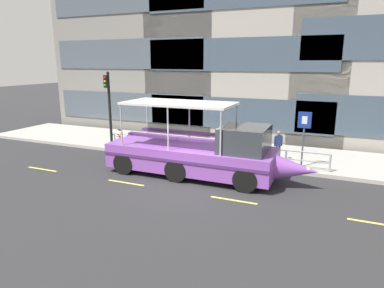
# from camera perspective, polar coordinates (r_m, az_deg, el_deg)

# --- Properties ---
(ground_plane) EXTENTS (120.00, 120.00, 0.00)m
(ground_plane) POSITION_cam_1_polar(r_m,az_deg,el_deg) (14.61, -0.97, -6.59)
(ground_plane) COLOR #2B2B2D
(sidewalk) EXTENTS (32.00, 4.80, 0.18)m
(sidewalk) POSITION_cam_1_polar(r_m,az_deg,el_deg) (19.59, 5.74, -1.09)
(sidewalk) COLOR #A8A59E
(sidewalk) RESTS_ON ground_plane
(curb_edge) EXTENTS (32.00, 0.18, 0.18)m
(curb_edge) POSITION_cam_1_polar(r_m,az_deg,el_deg) (17.32, 3.25, -3.02)
(curb_edge) COLOR #B2ADA3
(curb_edge) RESTS_ON ground_plane
(lane_centreline) EXTENTS (25.80, 0.12, 0.01)m
(lane_centreline) POSITION_cam_1_polar(r_m,az_deg,el_deg) (13.76, -2.70, -7.89)
(lane_centreline) COLOR #DBD64C
(lane_centreline) RESTS_ON ground_plane
(curb_guardrail) EXTENTS (11.84, 0.09, 0.85)m
(curb_guardrail) POSITION_cam_1_polar(r_m,az_deg,el_deg) (17.54, 2.82, -0.54)
(curb_guardrail) COLOR #9EA0A8
(curb_guardrail) RESTS_ON sidewalk
(traffic_light_pole) EXTENTS (0.24, 0.46, 4.33)m
(traffic_light_pole) POSITION_cam_1_polar(r_m,az_deg,el_deg) (20.77, -13.87, 7.02)
(traffic_light_pole) COLOR black
(traffic_light_pole) RESTS_ON sidewalk
(parking_sign) EXTENTS (0.60, 0.12, 2.64)m
(parking_sign) POSITION_cam_1_polar(r_m,az_deg,el_deg) (16.64, 18.36, 2.29)
(parking_sign) COLOR #4C4F54
(parking_sign) RESTS_ON sidewalk
(leaned_bicycle) EXTENTS (1.74, 0.46, 0.96)m
(leaned_bicycle) POSITION_cam_1_polar(r_m,az_deg,el_deg) (20.62, -11.54, 0.78)
(leaned_bicycle) COLOR black
(leaned_bicycle) RESTS_ON sidewalk
(duck_tour_boat) EXTENTS (9.52, 2.64, 3.31)m
(duck_tour_boat) POSITION_cam_1_polar(r_m,az_deg,el_deg) (15.20, 1.68, -1.59)
(duck_tour_boat) COLOR purple
(duck_tour_boat) RESTS_ON ground_plane
(pedestrian_near_bow) EXTENTS (0.39, 0.29, 1.53)m
(pedestrian_near_bow) POSITION_cam_1_polar(r_m,az_deg,el_deg) (17.54, 14.35, 0.21)
(pedestrian_near_bow) COLOR black
(pedestrian_near_bow) RESTS_ON sidewalk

